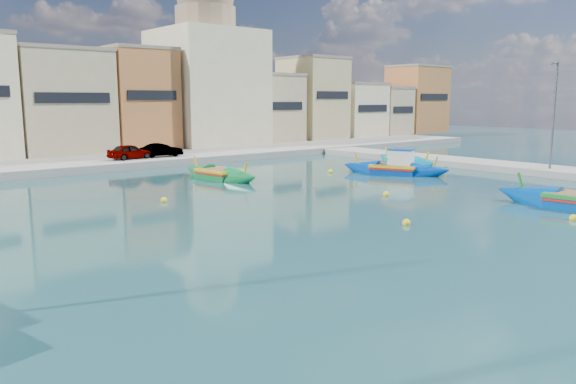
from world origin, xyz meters
name	(u,v)px	position (x,y,z in m)	size (l,w,h in m)	color
ground	(497,223)	(0.00, 0.00, 0.00)	(160.00, 160.00, 0.00)	#13303A
north_quay	(160,159)	(0.00, 32.00, 0.30)	(80.00, 8.00, 0.60)	gray
north_townhouses	(183,103)	(6.68, 39.36, 5.00)	(83.20, 7.87, 10.19)	tan
church_block	(207,71)	(10.00, 40.00, 8.41)	(10.00, 10.00, 19.10)	beige
quay_street_lamp	(553,115)	(17.44, 6.00, 4.34)	(1.18, 0.16, 8.00)	#595B60
parked_cars	(41,158)	(-10.27, 30.50, 1.19)	(26.39, 1.90, 1.23)	#4C1919
luzzu_blue_cabin	(395,169)	(9.42, 13.54, 0.35)	(5.05, 8.33, 2.90)	#00389E
luzzu_cyan_mid	(406,162)	(15.00, 16.99, 0.24)	(3.57, 7.87, 2.26)	#0086A4
luzzu_green	(220,175)	(-1.80, 19.67, 0.26)	(2.73, 7.81, 2.41)	#0B7435
mooring_buoys	(404,196)	(2.00, 6.78, 0.08)	(21.91, 19.40, 0.36)	yellow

